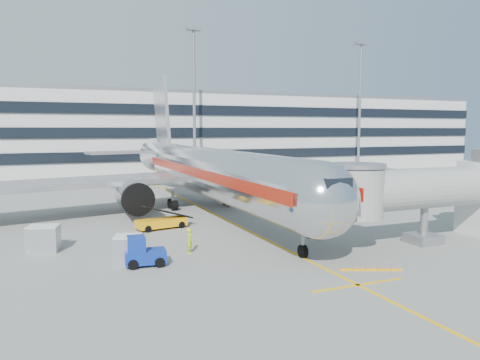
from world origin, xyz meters
name	(u,v)px	position (x,y,z in m)	size (l,w,h in m)	color
ground	(254,234)	(0.00, 0.00, 0.00)	(180.00, 180.00, 0.00)	gray
lead_in_line	(213,214)	(0.00, 10.00, 0.01)	(0.25, 70.00, 0.01)	#FBB60D
stop_bar	(358,285)	(0.00, -14.00, 0.01)	(6.00, 0.25, 0.01)	#FBB60D
main_jet	(208,171)	(0.00, 11.72, 4.23)	(50.95, 48.70, 16.06)	silver
jet_bridge	(442,192)	(12.18, -8.00, 3.87)	(17.80, 4.50, 7.00)	silver
terminal	(131,133)	(0.00, 57.95, 7.80)	(150.00, 24.25, 15.60)	silver
light_mast_centre	(194,92)	(8.00, 42.00, 14.88)	(2.40, 1.20, 25.45)	gray
light_mast_east	(360,97)	(42.00, 42.00, 14.88)	(2.40, 1.20, 25.45)	gray
belt_loader	(161,222)	(-6.61, 4.81, 0.62)	(4.67, 2.40, 2.18)	#FFA60A
baggage_tug	(143,253)	(-10.29, -5.66, 0.83)	(2.68, 1.86, 1.91)	navy
cargo_container_left	(46,238)	(-15.90, 0.57, 0.92)	(2.08, 2.08, 1.83)	#ABADB2
cargo_container_right	(40,238)	(-16.28, 1.25, 0.87)	(2.02, 2.02, 1.73)	#ABADB2
cargo_container_front	(128,249)	(-11.04, -4.65, 0.90)	(2.10, 2.10, 1.80)	#ABADB2
ramp_worker	(190,241)	(-6.67, -3.92, 0.88)	(0.64, 0.42, 1.76)	#CCFF1A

